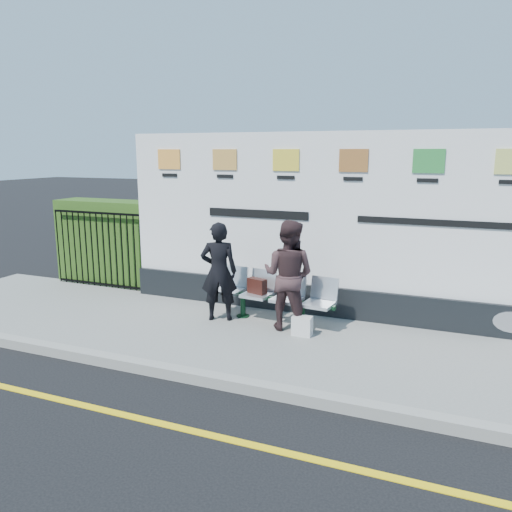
# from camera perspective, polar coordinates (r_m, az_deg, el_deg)

# --- Properties ---
(ground) EXTENTS (80.00, 80.00, 0.00)m
(ground) POSITION_cam_1_polar(r_m,az_deg,el_deg) (5.33, -4.30, -19.97)
(ground) COLOR black
(pavement) EXTENTS (14.00, 3.00, 0.12)m
(pavement) POSITION_cam_1_polar(r_m,az_deg,el_deg) (7.38, 4.45, -10.02)
(pavement) COLOR gray
(pavement) RESTS_ON ground
(kerb) EXTENTS (14.00, 0.18, 0.14)m
(kerb) POSITION_cam_1_polar(r_m,az_deg,el_deg) (6.09, 0.00, -14.85)
(kerb) COLOR gray
(kerb) RESTS_ON ground
(yellow_line) EXTENTS (14.00, 0.10, 0.01)m
(yellow_line) POSITION_cam_1_polar(r_m,az_deg,el_deg) (5.33, -4.31, -19.93)
(yellow_line) COLOR yellow
(yellow_line) RESTS_ON ground
(billboard) EXTENTS (8.00, 0.30, 3.00)m
(billboard) POSITION_cam_1_polar(r_m,az_deg,el_deg) (8.16, 10.85, 1.86)
(billboard) COLOR black
(billboard) RESTS_ON pavement
(hedge) EXTENTS (2.35, 0.70, 1.70)m
(hedge) POSITION_cam_1_polar(r_m,az_deg,el_deg) (10.80, -16.12, 1.61)
(hedge) COLOR #2F5319
(hedge) RESTS_ON pavement
(railing) EXTENTS (2.05, 0.06, 1.54)m
(railing) POSITION_cam_1_polar(r_m,az_deg,el_deg) (10.48, -17.60, 0.76)
(railing) COLOR black
(railing) RESTS_ON pavement
(bench) EXTENTS (2.08, 0.76, 0.44)m
(bench) POSITION_cam_1_polar(r_m,az_deg,el_deg) (8.04, 1.80, -6.03)
(bench) COLOR silver
(bench) RESTS_ON pavement
(woman_left) EXTENTS (0.68, 0.57, 1.60)m
(woman_left) POSITION_cam_1_polar(r_m,az_deg,el_deg) (8.01, -4.27, -1.78)
(woman_left) COLOR black
(woman_left) RESTS_ON pavement
(woman_right) EXTENTS (0.87, 0.70, 1.69)m
(woman_right) POSITION_cam_1_polar(r_m,az_deg,el_deg) (7.58, 3.72, -2.20)
(woman_right) COLOR #3A2627
(woman_right) RESTS_ON pavement
(handbag_brown) EXTENTS (0.34, 0.23, 0.25)m
(handbag_brown) POSITION_cam_1_polar(r_m,az_deg,el_deg) (8.06, 0.12, -3.44)
(handbag_brown) COLOR black
(handbag_brown) RESTS_ON bench
(carrier_bag_white) EXTENTS (0.29, 0.18, 0.29)m
(carrier_bag_white) POSITION_cam_1_polar(r_m,az_deg,el_deg) (7.51, 5.30, -7.96)
(carrier_bag_white) COLOR silver
(carrier_bag_white) RESTS_ON pavement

